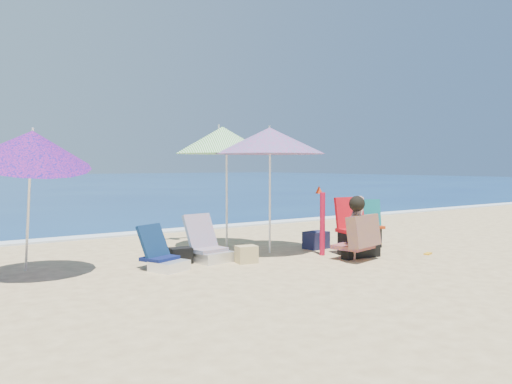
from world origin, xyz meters
TOP-DOWN VIEW (x-y plane):
  - ground at (0.00, 0.00)m, footprint 120.00×120.00m
  - foam at (0.00, 5.10)m, footprint 120.00×0.50m
  - umbrella_turquoise at (0.34, 1.51)m, footprint 2.17×2.17m
  - umbrella_striped at (-0.09, 2.37)m, footprint 2.15×2.15m
  - umbrella_blue at (-3.47, 1.70)m, footprint 1.67×1.72m
  - furled_umbrella at (0.91, 0.80)m, footprint 0.16×0.23m
  - chair_navy at (-1.81, 1.19)m, footprint 0.67×0.79m
  - chair_rainbow at (-0.94, 1.41)m, footprint 0.62×0.76m
  - camp_chair_left at (1.39, 0.43)m, footprint 0.63×0.66m
  - camp_chair_right at (2.19, 1.00)m, footprint 0.88×0.68m
  - person_center at (1.10, 0.12)m, footprint 0.75×0.74m
  - bag_black_a at (-1.39, 1.48)m, footprint 0.37×0.29m
  - bag_tan at (-0.53, 0.93)m, footprint 0.35×0.28m
  - bag_navy_b at (1.29, 1.36)m, footprint 0.45×0.36m
  - bag_black_b at (1.02, 0.24)m, footprint 0.23×0.17m
  - orange_item at (2.45, -0.20)m, footprint 0.21×0.15m

SIDE VIEW (x-z plane):
  - ground at x=0.00m, z-range 0.00..0.00m
  - orange_item at x=2.45m, z-range 0.00..0.03m
  - foam at x=0.00m, z-range 0.00..0.04m
  - bag_black_b at x=1.02m, z-range 0.00..0.17m
  - bag_black_a at x=-1.39m, z-range 0.00..0.25m
  - bag_tan at x=-0.53m, z-range 0.00..0.27m
  - bag_navy_b at x=1.29m, z-range 0.00..0.31m
  - chair_navy at x=-1.81m, z-range -0.15..0.50m
  - chair_rainbow at x=-0.94m, z-range -0.17..0.56m
  - camp_chair_left at x=1.39m, z-range -0.20..0.78m
  - camp_chair_right at x=2.19m, z-range -0.13..0.78m
  - person_center at x=1.10m, z-range -0.02..1.02m
  - furled_umbrella at x=0.91m, z-range 0.06..1.24m
  - umbrella_blue at x=-3.47m, z-range 0.69..2.84m
  - umbrella_turquoise at x=0.34m, z-range 0.84..3.05m
  - umbrella_striped at x=-0.09m, z-range 0.85..3.11m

